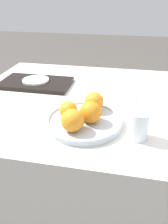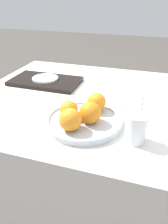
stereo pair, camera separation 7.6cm
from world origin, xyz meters
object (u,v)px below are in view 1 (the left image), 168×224
at_px(orange_1, 73,120).
at_px(napkin, 119,98).
at_px(orange_3, 94,101).
at_px(water_glass, 138,125).
at_px(serving_tray, 36,83).
at_px(side_plate, 36,80).
at_px(fruit_platter, 84,121).
at_px(orange_2, 68,110).
at_px(orange_0, 91,112).

relative_size(orange_1, napkin, 0.52).
bearing_deg(orange_3, water_glass, -38.49).
xyz_separation_m(water_glass, serving_tray, (-0.50, 0.37, -0.04)).
relative_size(orange_3, serving_tray, 0.20).
height_order(side_plate, napkin, side_plate).
distance_m(orange_3, serving_tray, 0.41).
xyz_separation_m(fruit_platter, orange_1, (-0.02, -0.07, 0.04)).
distance_m(orange_1, napkin, 0.34).
distance_m(fruit_platter, orange_3, 0.09).
relative_size(water_glass, serving_tray, 0.27).
relative_size(fruit_platter, orange_2, 4.26).
bearing_deg(side_plate, water_glass, -36.38).
bearing_deg(napkin, side_plate, 168.65).
xyz_separation_m(orange_0, water_glass, (0.16, -0.04, -0.01)).
bearing_deg(orange_3, serving_tray, 144.68).
height_order(fruit_platter, water_glass, water_glass).
bearing_deg(orange_1, serving_tray, 126.40).
distance_m(water_glass, serving_tray, 0.62).
height_order(water_glass, napkin, water_glass).
distance_m(orange_2, side_plate, 0.41).
xyz_separation_m(fruit_platter, serving_tray, (-0.31, 0.32, -0.00)).
bearing_deg(side_plate, fruit_platter, -45.65).
bearing_deg(orange_0, napkin, 69.98).
xyz_separation_m(orange_0, side_plate, (-0.34, 0.33, -0.03)).
xyz_separation_m(orange_2, serving_tray, (-0.25, 0.32, -0.04)).
height_order(orange_0, water_glass, water_glass).
relative_size(orange_0, water_glass, 0.80).
distance_m(serving_tray, napkin, 0.43).
bearing_deg(side_plate, serving_tray, 180.00).
relative_size(orange_2, water_glass, 0.68).
bearing_deg(orange_3, side_plate, 144.68).
relative_size(orange_3, side_plate, 0.54).
bearing_deg(side_plate, napkin, -11.35).
bearing_deg(serving_tray, fruit_platter, -45.65).
bearing_deg(orange_2, napkin, 53.71).
relative_size(orange_1, orange_2, 1.18).
bearing_deg(fruit_platter, orange_0, -17.47).
distance_m(orange_0, water_glass, 0.16).
distance_m(orange_2, napkin, 0.29).
bearing_deg(water_glass, side_plate, 143.62).
bearing_deg(orange_3, fruit_platter, -106.24).
distance_m(water_glass, side_plate, 0.62).
bearing_deg(orange_1, orange_2, 114.32).
bearing_deg(water_glass, orange_0, 166.29).
height_order(fruit_platter, orange_2, orange_2).
relative_size(orange_0, orange_2, 1.18).
relative_size(orange_3, water_glass, 0.75).
xyz_separation_m(side_plate, napkin, (0.43, -0.09, -0.02)).
distance_m(orange_3, side_plate, 0.41).
bearing_deg(orange_2, orange_0, -6.79).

